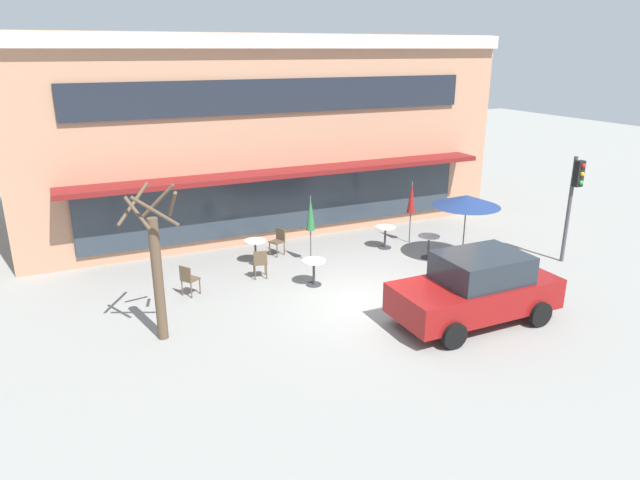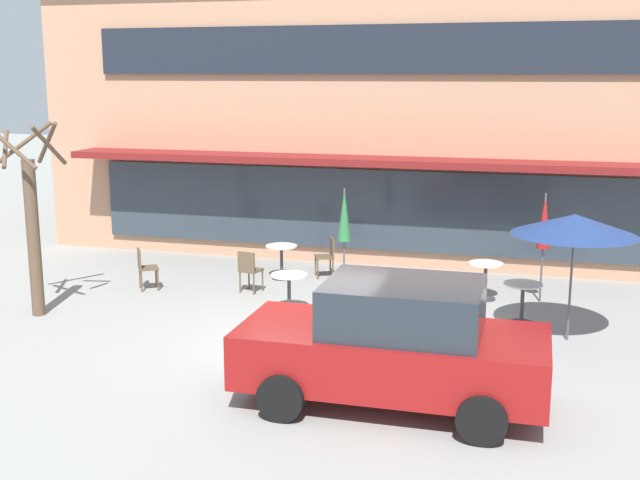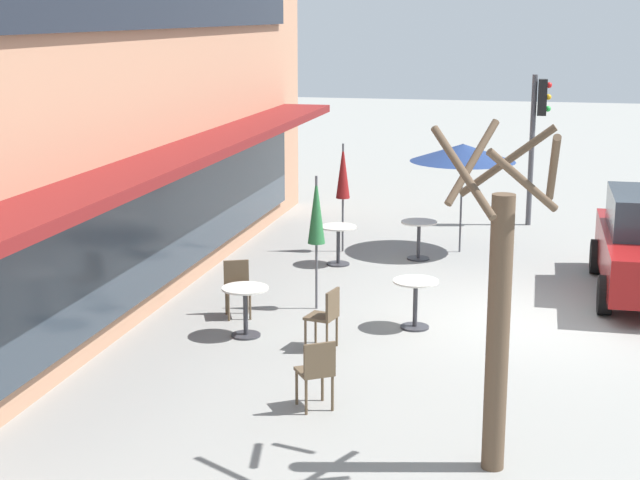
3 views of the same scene
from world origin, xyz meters
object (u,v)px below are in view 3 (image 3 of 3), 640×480
(cafe_table_near_wall, at_px, (415,296))
(patio_umbrella_corner_open, at_px, (343,172))
(street_tree, at_px, (499,307))
(cafe_chair_2, at_px, (326,314))
(cafe_chair_0, at_px, (237,284))
(cafe_table_mid_patio, at_px, (245,303))
(traffic_light_pole, at_px, (537,124))
(patio_umbrella_cream_folded, at_px, (463,153))
(cafe_chair_1, at_px, (317,369))
(cafe_table_streetside, at_px, (419,234))
(patio_umbrella_green_folded, at_px, (316,211))
(cafe_table_by_tree, at_px, (338,239))

(cafe_table_near_wall, height_order, patio_umbrella_corner_open, patio_umbrella_corner_open)
(cafe_table_near_wall, height_order, street_tree, street_tree)
(cafe_chair_2, height_order, street_tree, street_tree)
(cafe_chair_0, bearing_deg, cafe_table_mid_patio, -155.65)
(cafe_table_near_wall, height_order, traffic_light_pole, traffic_light_pole)
(patio_umbrella_corner_open, distance_m, traffic_light_pole, 5.12)
(cafe_chair_2, relative_size, traffic_light_pole, 0.26)
(patio_umbrella_cream_folded, xyz_separation_m, cafe_chair_1, (-8.55, 0.99, -1.50))
(cafe_table_streetside, distance_m, patio_umbrella_cream_folded, 1.86)
(patio_umbrella_corner_open, distance_m, street_tree, 9.82)
(street_tree, xyz_separation_m, traffic_light_pole, (12.62, -0.21, 0.51))
(cafe_chair_0, bearing_deg, cafe_table_near_wall, -89.78)
(patio_umbrella_cream_folded, bearing_deg, patio_umbrella_green_folded, 156.39)
(cafe_table_by_tree, distance_m, street_tree, 8.85)
(cafe_table_by_tree, relative_size, patio_umbrella_corner_open, 0.35)
(patio_umbrella_cream_folded, distance_m, patio_umbrella_corner_open, 2.41)
(patio_umbrella_cream_folded, bearing_deg, cafe_chair_0, 148.93)
(patio_umbrella_green_folded, bearing_deg, cafe_table_mid_patio, 156.14)
(cafe_table_mid_patio, distance_m, patio_umbrella_cream_folded, 6.79)
(patio_umbrella_corner_open, height_order, cafe_chair_0, patio_umbrella_corner_open)
(patio_umbrella_cream_folded, relative_size, cafe_chair_1, 2.47)
(cafe_chair_2, height_order, traffic_light_pole, traffic_light_pole)
(patio_umbrella_corner_open, xyz_separation_m, cafe_chair_1, (-8.07, -1.33, -1.10))
(cafe_table_mid_patio, bearing_deg, patio_umbrella_cream_folded, -23.67)
(cafe_chair_0, bearing_deg, cafe_table_streetside, -28.47)
(patio_umbrella_green_folded, distance_m, patio_umbrella_cream_folded, 4.88)
(patio_umbrella_green_folded, bearing_deg, cafe_chair_1, -166.87)
(cafe_table_streetside, bearing_deg, cafe_table_by_tree, 118.04)
(cafe_chair_0, bearing_deg, patio_umbrella_green_folded, -59.67)
(cafe_table_by_tree, distance_m, patio_umbrella_corner_open, 1.56)
(patio_umbrella_green_folded, bearing_deg, cafe_chair_2, -162.93)
(patio_umbrella_cream_folded, relative_size, cafe_chair_0, 2.47)
(cafe_table_near_wall, height_order, cafe_table_streetside, same)
(cafe_chair_1, distance_m, traffic_light_pole, 11.90)
(cafe_table_near_wall, height_order, patio_umbrella_green_folded, patio_umbrella_green_folded)
(cafe_table_streetside, bearing_deg, cafe_table_mid_patio, 159.99)
(cafe_chair_2, bearing_deg, cafe_chair_1, -170.36)
(cafe_table_streetside, relative_size, cafe_chair_1, 0.85)
(cafe_table_near_wall, distance_m, patio_umbrella_corner_open, 5.20)
(cafe_table_mid_patio, bearing_deg, patio_umbrella_corner_open, -3.42)
(patio_umbrella_corner_open, bearing_deg, traffic_light_pole, -47.14)
(cafe_chair_0, bearing_deg, patio_umbrella_corner_open, -9.31)
(cafe_table_by_tree, xyz_separation_m, cafe_chair_2, (-4.78, -0.82, 0.01))
(cafe_table_mid_patio, height_order, street_tree, street_tree)
(cafe_chair_0, relative_size, cafe_chair_1, 1.00)
(cafe_table_near_wall, xyz_separation_m, cafe_chair_2, (-1.24, 1.12, 0.01))
(patio_umbrella_cream_folded, height_order, cafe_chair_1, patio_umbrella_cream_folded)
(cafe_table_by_tree, relative_size, cafe_chair_1, 0.85)
(cafe_table_by_tree, relative_size, cafe_chair_0, 0.85)
(cafe_chair_1, xyz_separation_m, cafe_chair_2, (2.21, 0.38, 0.00))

